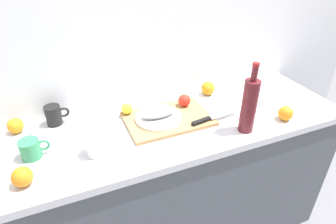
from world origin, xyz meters
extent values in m
cube|color=white|center=(0.00, 0.33, 1.25)|extent=(3.20, 0.05, 2.50)
cube|color=#4C5159|center=(0.00, 0.00, 0.43)|extent=(2.00, 0.58, 0.86)
cube|color=silver|center=(0.00, 0.00, 0.88)|extent=(2.00, 0.60, 0.04)
cube|color=tan|center=(0.05, 0.03, 0.91)|extent=(0.44, 0.30, 0.02)
cylinder|color=white|center=(-0.01, 0.03, 0.93)|extent=(0.24, 0.24, 0.01)
ellipsoid|color=gray|center=(-0.01, 0.03, 0.95)|extent=(0.18, 0.08, 0.04)
cube|color=silver|center=(0.32, -0.06, 0.93)|extent=(0.18, 0.06, 0.00)
cube|color=black|center=(0.18, -0.08, 0.93)|extent=(0.11, 0.04, 0.02)
sphere|color=yellow|center=(-0.14, 0.15, 0.95)|extent=(0.06, 0.06, 0.06)
sphere|color=red|center=(0.17, 0.11, 0.95)|extent=(0.07, 0.07, 0.07)
cylinder|color=#59191E|center=(0.37, -0.20, 1.04)|extent=(0.07, 0.07, 0.27)
cylinder|color=#59191E|center=(0.37, -0.20, 1.21)|extent=(0.03, 0.03, 0.07)
cylinder|color=maroon|center=(0.37, -0.20, 1.25)|extent=(0.03, 0.03, 0.02)
cylinder|color=#338C59|center=(-0.62, -0.01, 0.94)|extent=(0.09, 0.09, 0.09)
torus|color=#338C59|center=(-0.56, -0.01, 0.95)|extent=(0.06, 0.01, 0.06)
cylinder|color=white|center=(-0.35, -0.10, 0.95)|extent=(0.09, 0.09, 0.11)
torus|color=white|center=(-0.29, -0.10, 0.96)|extent=(0.06, 0.01, 0.06)
cylinder|color=black|center=(-0.50, 0.23, 0.95)|extent=(0.08, 0.08, 0.10)
torus|color=black|center=(-0.45, 0.23, 0.96)|extent=(0.06, 0.01, 0.06)
sphere|color=orange|center=(-0.65, -0.17, 0.94)|extent=(0.08, 0.08, 0.08)
sphere|color=orange|center=(-0.68, 0.22, 0.94)|extent=(0.08, 0.08, 0.08)
sphere|color=orange|center=(0.61, -0.20, 0.94)|extent=(0.08, 0.08, 0.08)
sphere|color=orange|center=(0.38, 0.20, 0.94)|extent=(0.08, 0.08, 0.08)
camera|label=1|loc=(-0.44, -1.13, 1.73)|focal=30.69mm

